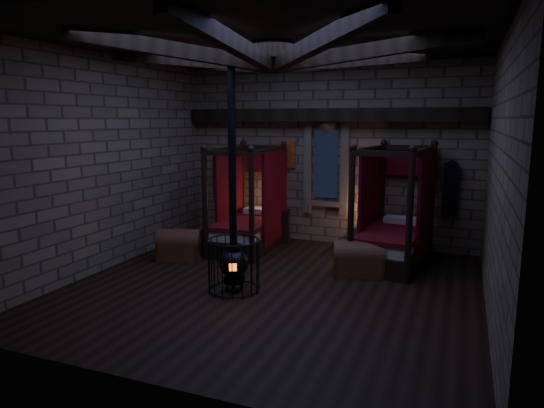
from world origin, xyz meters
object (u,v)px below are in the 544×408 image
at_px(bed_left, 249,224).
at_px(bed_right, 394,235).
at_px(trunk_right, 358,259).
at_px(trunk_left, 180,246).
at_px(stove, 234,258).

bearing_deg(bed_left, bed_right, -1.77).
relative_size(bed_left, trunk_right, 2.21).
bearing_deg(trunk_left, stove, -51.30).
bearing_deg(bed_left, trunk_right, -22.95).
relative_size(bed_left, bed_right, 0.96).
height_order(bed_left, stove, stove).
distance_m(bed_left, stove, 2.87).
bearing_deg(bed_right, trunk_left, -155.52).
xyz_separation_m(bed_right, stove, (-2.34, -2.74, -0.01)).
xyz_separation_m(trunk_left, stove, (1.93, -1.34, 0.29)).
relative_size(bed_left, stove, 0.57).
relative_size(bed_left, trunk_left, 2.27).
bearing_deg(bed_right, trunk_right, -109.08).
xyz_separation_m(bed_left, trunk_right, (2.77, -1.05, -0.27)).
bearing_deg(stove, bed_right, 26.59).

